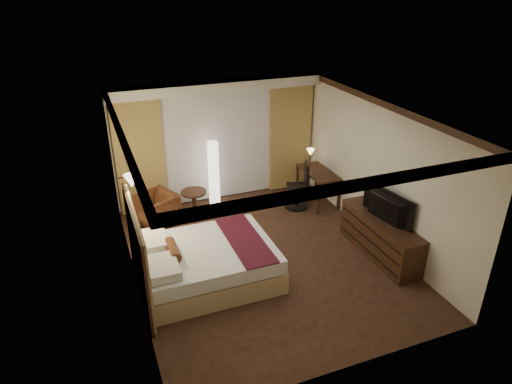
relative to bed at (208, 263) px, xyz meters
name	(u,v)px	position (x,y,z in m)	size (l,w,h in m)	color
floor	(264,258)	(1.10, 0.24, -0.32)	(4.50, 5.50, 0.01)	#311F13
ceiling	(265,113)	(1.10, 0.24, 2.38)	(4.50, 5.50, 0.01)	white
back_wall	(217,140)	(1.10, 2.99, 1.03)	(4.50, 0.02, 2.70)	beige
left_wall	(128,214)	(-1.15, 0.24, 1.03)	(0.02, 5.50, 2.70)	beige
right_wall	(377,172)	(3.35, 0.24, 1.03)	(0.02, 5.50, 2.70)	beige
crown_molding	(265,117)	(1.10, 0.24, 2.32)	(4.50, 5.50, 0.12)	black
soffit	(218,86)	(1.10, 2.74, 2.28)	(4.50, 0.50, 0.20)	white
curtain_sheer	(218,146)	(1.10, 2.91, 0.93)	(2.48, 0.04, 2.45)	silver
curtain_left_drape	(140,157)	(-0.60, 2.85, 0.93)	(1.00, 0.14, 2.45)	tan
curtain_right_drape	(290,137)	(2.80, 2.85, 0.93)	(1.00, 0.14, 2.45)	tan
wall_sconce	(131,181)	(-0.99, 0.85, 1.30)	(0.24, 0.24, 0.24)	white
bed	(208,263)	(0.00, 0.00, 0.00)	(2.17, 1.70, 0.64)	white
headboard	(138,255)	(-1.10, 0.00, 0.43)	(0.12, 2.00, 1.50)	tan
armchair	(156,208)	(-0.47, 2.18, 0.05)	(0.72, 0.68, 0.75)	#542D19
side_table	(194,204)	(0.34, 2.23, -0.03)	(0.53, 0.53, 0.58)	black
floor_lamp	(214,175)	(0.87, 2.53, 0.43)	(0.32, 0.32, 1.51)	white
desk	(317,187)	(3.05, 1.88, 0.06)	(0.55, 1.11, 0.75)	black
desk_lamp	(310,158)	(3.05, 2.28, 0.60)	(0.18, 0.18, 0.34)	#FFD899
office_chair	(297,185)	(2.52, 1.83, 0.20)	(0.50, 0.50, 1.05)	black
dresser	(380,237)	(3.10, -0.41, 0.05)	(0.50, 1.88, 0.73)	black
television	(383,203)	(3.07, -0.41, 0.75)	(1.16, 0.67, 0.15)	black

